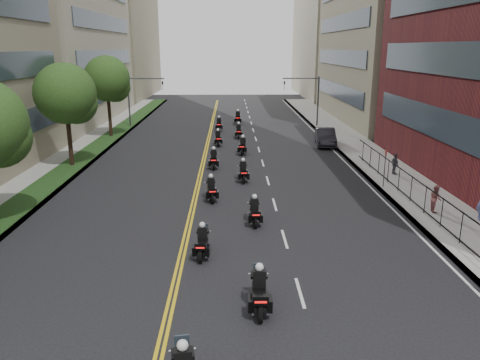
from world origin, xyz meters
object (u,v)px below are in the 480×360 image
at_px(motorcycle_5, 243,172).
at_px(motorcycle_7, 243,147).
at_px(motorcycle_6, 214,160).
at_px(parked_sedan, 325,137).
at_px(motorcycle_11, 238,118).
at_px(pedestrian_b, 436,199).
at_px(motorcycle_9, 239,132).
at_px(motorcycle_4, 211,190).
at_px(motorcycle_2, 202,243).
at_px(motorcycle_3, 255,212).
at_px(pedestrian_c, 395,164).
at_px(motorcycle_10, 219,125).
at_px(motorcycle_8, 218,139).
at_px(motorcycle_1, 259,292).

relative_size(motorcycle_5, motorcycle_7, 0.97).
distance_m(motorcycle_6, parked_sedan, 12.91).
bearing_deg(motorcycle_11, pedestrian_b, -71.36).
xyz_separation_m(motorcycle_9, pedestrian_b, (10.13, -22.27, 0.25)).
bearing_deg(motorcycle_4, motorcycle_2, -97.88).
relative_size(motorcycle_3, parked_sedan, 0.44).
xyz_separation_m(motorcycle_5, motorcycle_7, (0.20, 8.26, 0.02)).
xyz_separation_m(pedestrian_b, pedestrian_c, (0.45, 7.68, 0.00)).
bearing_deg(motorcycle_2, motorcycle_3, 60.23).
bearing_deg(motorcycle_10, motorcycle_8, -90.21).
bearing_deg(motorcycle_7, motorcycle_3, -82.69).
bearing_deg(motorcycle_9, motorcycle_6, -99.59).
distance_m(motorcycle_4, motorcycle_10, 23.82).
relative_size(motorcycle_8, motorcycle_9, 0.98).
height_order(motorcycle_5, motorcycle_11, motorcycle_11).
xyz_separation_m(motorcycle_4, pedestrian_c, (12.55, 5.00, 0.27)).
xyz_separation_m(motorcycle_6, motorcycle_11, (2.14, 20.62, 0.06)).
bearing_deg(motorcycle_3, parked_sedan, 67.48).
bearing_deg(motorcycle_2, motorcycle_4, 92.13).
bearing_deg(motorcycle_3, pedestrian_b, 5.28).
bearing_deg(motorcycle_11, pedestrian_c, -65.05).
bearing_deg(motorcycle_1, motorcycle_4, 100.55).
xyz_separation_m(motorcycle_8, parked_sedan, (9.83, -0.13, 0.16)).
bearing_deg(pedestrian_b, motorcycle_11, 24.01).
xyz_separation_m(motorcycle_1, motorcycle_10, (-2.14, 35.85, -0.02)).
bearing_deg(parked_sedan, motorcycle_6, -134.82).
bearing_deg(motorcycle_3, motorcycle_6, 100.40).
bearing_deg(motorcycle_7, motorcycle_1, -83.50).
distance_m(motorcycle_6, motorcycle_11, 20.73).
bearing_deg(motorcycle_4, motorcycle_3, -65.96).
height_order(motorcycle_9, motorcycle_10, motorcycle_10).
height_order(motorcycle_5, motorcycle_7, motorcycle_7).
relative_size(motorcycle_1, motorcycle_5, 1.07).
bearing_deg(motorcycle_5, motorcycle_11, 87.88).
xyz_separation_m(motorcycle_9, parked_sedan, (7.88, -3.77, 0.14)).
height_order(motorcycle_3, motorcycle_7, motorcycle_7).
height_order(motorcycle_4, motorcycle_9, motorcycle_9).
distance_m(motorcycle_7, parked_sedan, 8.44).
height_order(motorcycle_2, motorcycle_4, motorcycle_4).
height_order(motorcycle_2, motorcycle_10, motorcycle_10).
distance_m(motorcycle_10, parked_sedan, 12.75).
height_order(motorcycle_9, pedestrian_b, pedestrian_b).
xyz_separation_m(motorcycle_2, parked_sedan, (9.95, 23.50, 0.18)).
bearing_deg(motorcycle_3, motorcycle_10, 93.32).
relative_size(motorcycle_5, pedestrian_c, 1.44).
height_order(motorcycle_3, motorcycle_4, motorcycle_4).
relative_size(motorcycle_6, motorcycle_10, 1.00).
bearing_deg(motorcycle_7, motorcycle_4, -93.33).
relative_size(motorcycle_3, motorcycle_8, 0.98).
relative_size(motorcycle_9, pedestrian_b, 1.47).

